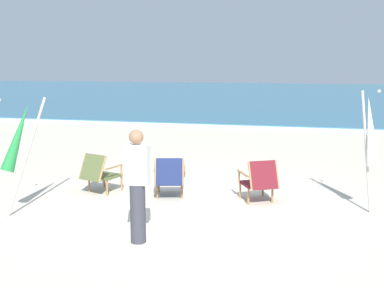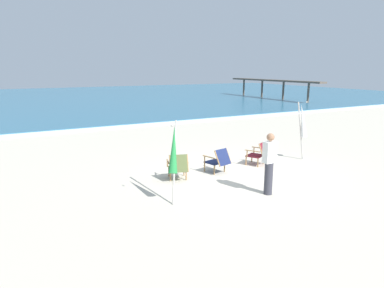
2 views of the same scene
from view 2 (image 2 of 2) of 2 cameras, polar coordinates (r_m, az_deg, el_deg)
ground_plane at (r=10.84m, az=7.08°, el=-4.98°), size 80.00×80.00×0.00m
sea at (r=39.39m, az=-19.44°, el=7.25°), size 80.00×40.00×0.10m
surf_band at (r=19.72m, az=-10.03°, el=3.01°), size 80.00×1.10×0.06m
beach_chair_far_center at (r=10.78m, az=4.42°, el=-2.65°), size 0.73×0.85×0.79m
beach_chair_front_left at (r=10.09m, az=-2.35°, el=-3.69°), size 0.77×0.86×0.80m
beach_chair_front_right at (r=11.81m, az=11.14°, el=-1.48°), size 0.83×0.87×0.81m
umbrella_furled_green at (r=8.31m, az=-3.07°, el=-1.06°), size 0.57×0.80×1.99m
umbrella_furled_white at (r=12.80m, az=17.95°, el=3.57°), size 0.43×0.39×2.11m
person_near_chairs at (r=9.08m, az=12.75°, el=-3.16°), size 0.35×0.23×1.63m
pier_distant at (r=36.76m, az=13.29°, el=10.06°), size 0.90×13.04×2.05m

